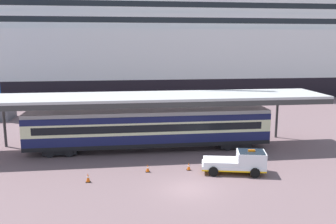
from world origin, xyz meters
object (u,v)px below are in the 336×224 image
cruise_ship (222,30)px  train_carriage (150,128)px  traffic_cone_near (189,166)px  traffic_cone_mid (88,178)px  traffic_cone_far (148,168)px  service_truck (240,161)px

cruise_ship → train_carriage: bearing=-113.8°
traffic_cone_near → traffic_cone_mid: (-8.29, -1.67, 0.03)m
train_carriage → traffic_cone_near: (2.83, -6.21, -1.99)m
traffic_cone_near → traffic_cone_far: 3.51m
traffic_cone_mid → traffic_cone_far: 5.07m
train_carriage → traffic_cone_far: (-0.67, -6.19, -2.00)m
cruise_ship → traffic_cone_near: size_ratio=268.09×
service_truck → train_carriage: bearing=133.1°
cruise_ship → service_truck: bearing=-103.8°
cruise_ship → traffic_cone_far: cruise_ship is taller
service_truck → traffic_cone_mid: size_ratio=7.67×
traffic_cone_near → traffic_cone_mid: size_ratio=0.92×
train_carriage → traffic_cone_near: bearing=-65.5°
traffic_cone_near → train_carriage: bearing=114.5°
traffic_cone_mid → traffic_cone_near: bearing=11.4°
cruise_ship → train_carriage: size_ratio=7.39×
service_truck → traffic_cone_far: bearing=171.0°
service_truck → traffic_cone_mid: 12.39m
traffic_cone_mid → traffic_cone_far: size_ratio=1.12×
cruise_ship → traffic_cone_near: 55.56m
cruise_ship → traffic_cone_mid: (-25.27, -52.87, -13.28)m
traffic_cone_mid → service_truck: bearing=2.3°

